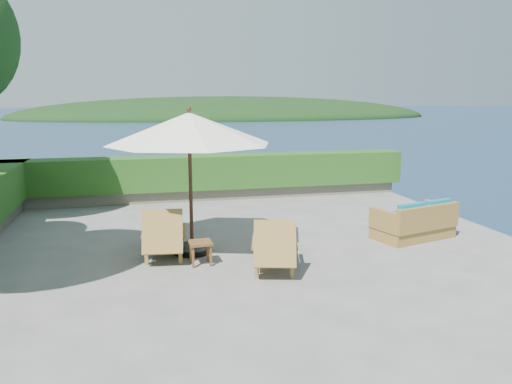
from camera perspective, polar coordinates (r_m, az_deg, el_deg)
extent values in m
plane|color=gray|center=(10.12, -0.60, -7.02)|extent=(12.00, 12.00, 0.00)
cube|color=#524A41|center=(10.70, -0.58, -14.96)|extent=(12.00, 12.00, 3.00)
ellipsoid|color=black|center=(151.96, -3.23, 8.51)|extent=(126.00, 57.60, 12.60)
cube|color=gray|center=(15.43, -5.25, -0.15)|extent=(12.00, 0.60, 0.36)
cube|color=#1B4B15|center=(15.31, -5.29, 2.31)|extent=(12.40, 0.90, 1.00)
cylinder|color=black|center=(10.26, -7.30, -6.52)|extent=(0.85, 0.85, 0.12)
cylinder|color=#371E14|center=(9.94, -7.49, 0.91)|extent=(0.08, 0.08, 2.82)
cone|color=white|center=(9.82, -7.65, 7.21)|extent=(3.54, 3.54, 0.62)
sphere|color=#371E14|center=(9.80, -7.70, 9.38)|extent=(0.11, 0.11, 0.10)
cube|color=olive|center=(9.63, -12.41, -7.32)|extent=(0.07, 0.07, 0.29)
cube|color=olive|center=(9.59, -8.62, -7.27)|extent=(0.07, 0.07, 0.29)
cube|color=olive|center=(10.92, -11.76, -5.13)|extent=(0.07, 0.07, 0.29)
cube|color=olive|center=(10.88, -8.44, -5.07)|extent=(0.07, 0.07, 0.29)
cube|color=olive|center=(10.30, -10.30, -4.93)|extent=(0.91, 1.54, 0.10)
cube|color=olive|center=(9.41, -10.65, -4.47)|extent=(0.79, 0.56, 0.79)
cube|color=olive|center=(10.07, -12.58, -4.38)|extent=(0.18, 0.96, 0.06)
cube|color=olive|center=(10.03, -8.21, -4.31)|extent=(0.18, 0.96, 0.06)
cube|color=olive|center=(8.77, 0.11, -8.91)|extent=(0.08, 0.08, 0.29)
cube|color=olive|center=(8.78, 4.17, -8.92)|extent=(0.08, 0.08, 0.29)
cube|color=olive|center=(10.02, 0.28, -6.37)|extent=(0.08, 0.08, 0.29)
cube|color=olive|center=(10.03, 3.82, -6.38)|extent=(0.08, 0.08, 0.29)
cube|color=olive|center=(9.44, 2.09, -6.28)|extent=(1.07, 1.57, 0.10)
cube|color=olive|center=(8.56, 2.17, -5.93)|extent=(0.82, 0.63, 0.77)
cube|color=olive|center=(9.19, -0.23, -5.69)|extent=(0.30, 0.92, 0.05)
cube|color=olive|center=(9.20, 4.45, -5.70)|extent=(0.30, 0.92, 0.05)
cube|color=brown|center=(9.31, -7.19, -7.44)|extent=(0.04, 0.04, 0.40)
cube|color=brown|center=(9.36, -5.19, -7.30)|extent=(0.04, 0.04, 0.40)
cube|color=brown|center=(9.62, -7.49, -6.85)|extent=(0.04, 0.04, 0.40)
cube|color=brown|center=(9.67, -5.55, -6.71)|extent=(0.04, 0.04, 0.40)
cube|color=brown|center=(9.42, -6.38, -5.78)|extent=(0.43, 0.43, 0.05)
cube|color=olive|center=(11.70, 17.47, -4.08)|extent=(1.94, 1.32, 0.39)
cube|color=olive|center=(11.34, 19.07, -2.84)|extent=(1.74, 0.60, 0.54)
cube|color=olive|center=(11.04, 14.51, -3.22)|extent=(0.35, 0.88, 0.44)
cube|color=olive|center=(12.24, 20.29, -2.18)|extent=(0.35, 0.88, 0.44)
cube|color=#147795|center=(11.37, 15.93, -2.93)|extent=(0.93, 0.89, 0.18)
cube|color=#147795|center=(11.96, 18.75, -2.43)|extent=(0.93, 0.89, 0.18)
cube|color=#147795|center=(11.08, 17.31, -2.17)|extent=(0.70, 0.32, 0.35)
cube|color=#147795|center=(11.68, 20.12, -1.69)|extent=(0.70, 0.32, 0.35)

